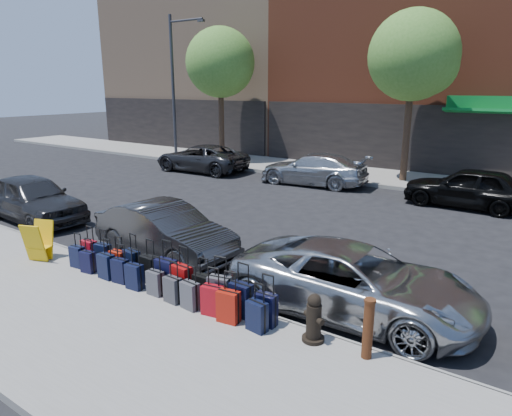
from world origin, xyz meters
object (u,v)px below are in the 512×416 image
Objects in this scene: tree_center at (416,58)px; car_far_1 at (313,169)px; streetlight at (175,79)px; bollard at (368,328)px; car_near_2 at (354,281)px; car_far_0 at (201,158)px; suitcase_front_5 at (166,275)px; tree_left at (222,64)px; display_rack at (39,242)px; car_far_2 at (468,187)px; car_near_1 at (165,231)px; fire_hydrant at (314,319)px; car_near_0 at (33,198)px.

car_far_1 is at bearing -142.56° from tree_center.
bollard is (17.23, -13.58, -4.00)m from streetlight.
car_far_0 reaches higher than car_near_2.
tree_left is at bearing 121.85° from suitcase_front_5.
display_rack is (-8.13, -0.59, -0.04)m from bollard.
tree_left is 7.65× the size of display_rack.
tree_center is 13.48m from streetlight.
car_far_0 is 12.74m from car_far_2.
tree_center is 0.91× the size of streetlight.
car_far_2 is (6.47, -0.38, 0.05)m from car_far_1.
streetlight is 20.70m from car_near_2.
tree_center reaches higher than car_near_1.
fire_hydrant is 0.85× the size of bollard.
tree_center is 1.52× the size of car_near_2.
tree_left is at bearing 13.39° from streetlight.
car_far_2 is (3.11, -2.96, -4.67)m from tree_center.
car_near_2 is at bearing 21.26° from suitcase_front_5.
streetlight reaches higher than car_near_1.
bollard is 0.23× the size of car_far_2.
car_near_2 is 11.95m from car_far_1.
car_far_1 is at bearing -92.41° from car_far_2.
car_near_1 is 10.14m from car_far_1.
bollard is 12.07m from car_near_0.
car_far_2 is (0.19, 9.79, 0.08)m from car_near_2.
car_far_0 is 6.29m from car_far_1.
display_rack is at bearing -174.50° from suitcase_front_5.
car_near_1 is (8.20, -12.66, -4.73)m from tree_left.
tree_center is 7.29× the size of bollard.
bollard is 13.71m from car_far_1.
car_far_2 is (13.61, -2.96, -4.67)m from tree_left.
display_rack is at bearing -153.47° from fire_hydrant.
tree_center reaches higher than car_near_2.
tree_left is at bearing 44.26° from car_near_2.
streetlight is 1.61× the size of car_far_0.
suitcase_front_5 is 1.08× the size of bollard.
bollard is at bearing -38.24° from streetlight.
car_far_0 is at bearing 125.66° from suitcase_front_5.
suitcase_front_5 is 7.77m from car_near_0.
car_near_0 is (2.31, -12.79, -4.66)m from tree_left.
streetlight is 21.64m from fire_hydrant.
car_near_1 is (11.14, -11.96, -3.98)m from streetlight.
tree_center is at bearing -29.37° from car_near_0.
bollard is 0.20× the size of car_far_0.
tree_left is at bearing 180.00° from tree_center.
tree_left is 1.51× the size of car_far_1.
car_far_2 is at bearing 81.51° from car_far_1.
car_near_2 is at bearing -4.59° from display_rack.
car_near_1 is 0.86× the size of car_far_1.
car_near_1 is 11.10m from car_far_2.
car_far_1 is (-7.15, 11.70, 0.04)m from bollard.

